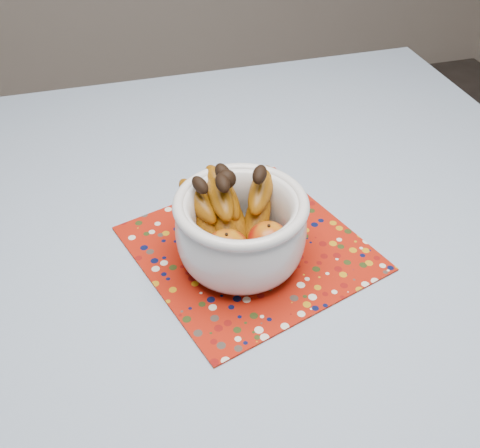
{
  "coord_description": "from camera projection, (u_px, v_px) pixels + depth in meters",
  "views": [
    {
      "loc": [
        -0.23,
        -0.71,
        1.41
      ],
      "look_at": [
        -0.04,
        -0.06,
        0.84
      ],
      "focal_mm": 42.0,
      "sensor_mm": 36.0,
      "label": 1
    }
  ],
  "objects": [
    {
      "name": "table",
      "position": [
        254.0,
        268.0,
        1.04
      ],
      "size": [
        1.2,
        1.2,
        0.75
      ],
      "color": "brown",
      "rests_on": "ground"
    },
    {
      "name": "tablecloth",
      "position": [
        255.0,
        236.0,
        0.99
      ],
      "size": [
        1.32,
        1.32,
        0.01
      ],
      "primitive_type": "cube",
      "color": "slate",
      "rests_on": "table"
    },
    {
      "name": "placemat",
      "position": [
        249.0,
        248.0,
        0.96
      ],
      "size": [
        0.44,
        0.44,
        0.0
      ],
      "primitive_type": "cube",
      "rotation": [
        0.0,
        0.0,
        0.3
      ],
      "color": "#961508",
      "rests_on": "tablecloth"
    },
    {
      "name": "fruit_bowl",
      "position": [
        237.0,
        221.0,
        0.89
      ],
      "size": [
        0.23,
        0.23,
        0.16
      ],
      "color": "silver",
      "rests_on": "placemat"
    }
  ]
}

